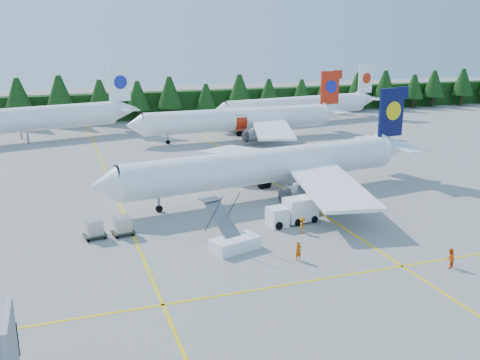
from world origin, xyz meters
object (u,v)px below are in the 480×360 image
object	(u,v)px
airliner_red	(235,120)
airstairs	(233,240)
service_truck	(292,211)
airliner_navy	(260,167)

from	to	relation	value
airliner_red	airstairs	xyz separation A→B (m)	(-16.69, -49.18, -2.74)
airliner_red	service_truck	distance (m)	45.74
airliner_navy	airstairs	size ratio (longest dim) A/B	6.36
airliner_navy	airstairs	xyz separation A→B (m)	(-8.05, -14.09, -2.74)
airliner_navy	service_truck	size ratio (longest dim) A/B	7.43
service_truck	airliner_red	bearing A→B (deg)	70.46
airliner_navy	airstairs	bearing A→B (deg)	-127.70
airstairs	service_truck	size ratio (longest dim) A/B	1.17
airliner_red	service_truck	size ratio (longest dim) A/B	7.45
airstairs	service_truck	xyz separation A→B (m)	(7.78, 4.37, 0.42)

